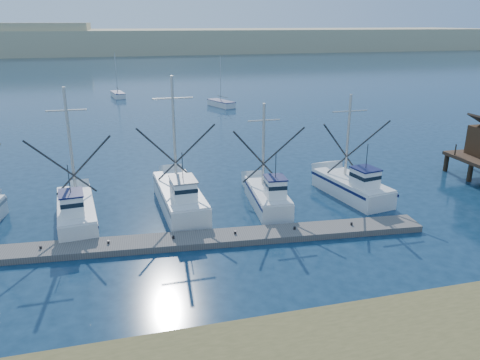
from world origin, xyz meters
name	(u,v)px	position (x,y,z in m)	size (l,w,h in m)	color
ground	(337,274)	(0.00, 0.00, 0.00)	(500.00, 500.00, 0.00)	#0C2337
floating_dock	(189,240)	(-7.45, 5.98, 0.21)	(31.32, 2.09, 0.42)	#5D5853
dune_ridge	(136,41)	(0.00, 210.00, 5.00)	(360.00, 60.00, 10.00)	tan
trawler_fleet	(184,201)	(-7.02, 11.03, 0.95)	(31.56, 9.38, 9.80)	silver
sailboat_near	(221,104)	(5.75, 55.27, 0.49)	(3.91, 5.89, 8.10)	silver
sailboat_far	(118,95)	(-10.79, 69.92, 0.50)	(2.73, 5.51, 8.10)	silver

